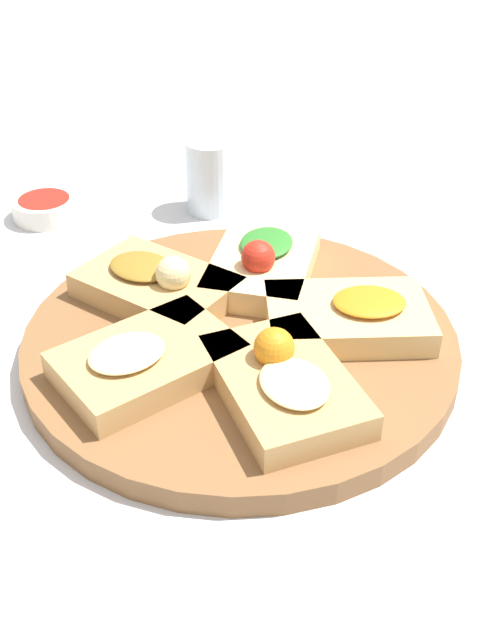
# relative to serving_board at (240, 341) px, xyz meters

# --- Properties ---
(ground_plane) EXTENTS (3.00, 3.00, 0.00)m
(ground_plane) POSITION_rel_serving_board_xyz_m (0.00, 0.00, -0.01)
(ground_plane) COLOR silver
(serving_board) EXTENTS (0.40, 0.40, 0.02)m
(serving_board) POSITION_rel_serving_board_xyz_m (0.00, 0.00, 0.00)
(serving_board) COLOR brown
(serving_board) RESTS_ON ground_plane
(focaccia_slice_0) EXTENTS (0.18, 0.17, 0.03)m
(focaccia_slice_0) POSITION_rel_serving_board_xyz_m (-0.08, 0.07, 0.03)
(focaccia_slice_0) COLOR #DBB775
(focaccia_slice_0) RESTS_ON serving_board
(focaccia_slice_1) EXTENTS (0.18, 0.16, 0.05)m
(focaccia_slice_1) POSITION_rel_serving_board_xyz_m (-0.08, -0.05, 0.03)
(focaccia_slice_1) COLOR #E5C689
(focaccia_slice_1) RESTS_ON serving_board
(focaccia_slice_2) EXTENTS (0.13, 0.17, 0.05)m
(focaccia_slice_2) POSITION_rel_serving_board_xyz_m (0.02, -0.10, 0.03)
(focaccia_slice_2) COLOR tan
(focaccia_slice_2) RESTS_ON serving_board
(focaccia_slice_3) EXTENTS (0.16, 0.11, 0.03)m
(focaccia_slice_3) POSITION_rel_serving_board_xyz_m (0.10, -0.01, 0.03)
(focaccia_slice_3) COLOR tan
(focaccia_slice_3) RESTS_ON serving_board
(focaccia_slice_4) EXTENTS (0.15, 0.17, 0.05)m
(focaccia_slice_4) POSITION_rel_serving_board_xyz_m (0.04, 0.09, 0.03)
(focaccia_slice_4) COLOR tan
(focaccia_slice_4) RESTS_ON serving_board
(water_glass) EXTENTS (0.06, 0.06, 0.09)m
(water_glass) POSITION_rel_serving_board_xyz_m (-0.17, -0.24, 0.03)
(water_glass) COLOR silver
(water_glass) RESTS_ON ground_plane
(dipping_bowl) EXTENTS (0.08, 0.08, 0.03)m
(dipping_bowl) POSITION_rel_serving_board_xyz_m (-0.01, -0.36, 0.00)
(dipping_bowl) COLOR silver
(dipping_bowl) RESTS_ON ground_plane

